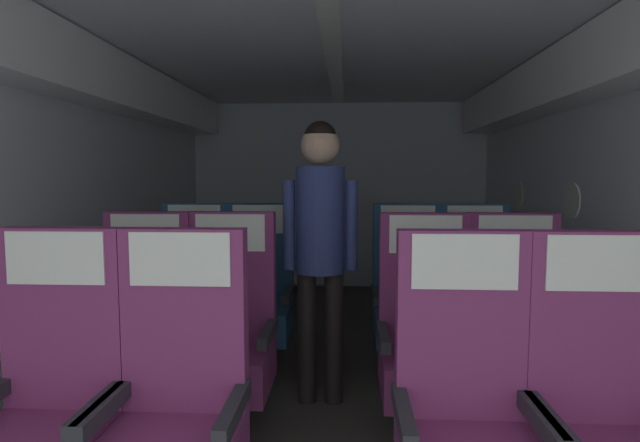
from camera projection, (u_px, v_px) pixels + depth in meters
The scene contains 15 objects.
ground at pixel (330, 384), 3.27m from camera, with size 3.74×6.20×0.02m, color #3D3833.
fuselage_shell at pixel (332, 135), 3.40m from camera, with size 3.62×5.85×2.25m.
seat_a_left_window at pixel (49, 412), 1.85m from camera, with size 0.50×0.48×1.14m.
seat_a_left_aisle at pixel (176, 415), 1.83m from camera, with size 0.50×0.48×1.14m.
seat_a_right_aisle at pixel (605, 427), 1.74m from camera, with size 0.50×0.48×1.14m.
seat_a_right_window at pixel (466, 423), 1.77m from camera, with size 0.50×0.48×1.14m.
seat_b_left_window at pixel (142, 338), 2.70m from camera, with size 0.50×0.48×1.14m.
seat_b_left_aisle at pixel (228, 338), 2.69m from camera, with size 0.50×0.48×1.14m.
seat_b_right_aisle at pixel (517, 343), 2.61m from camera, with size 0.50×0.48×1.14m.
seat_b_right_window at pixel (426, 343), 2.62m from camera, with size 0.50×0.48×1.14m.
seat_c_left_window at pixel (192, 298), 3.57m from camera, with size 0.50×0.48×1.14m.
seat_c_left_aisle at pixel (258, 299), 3.55m from camera, with size 0.50×0.48×1.14m.
seat_c_right_aisle at pixel (475, 302), 3.48m from camera, with size 0.50×0.48×1.14m.
seat_c_right_window at pixel (408, 301), 3.49m from camera, with size 0.50×0.48×1.14m.
flight_attendant at pixel (320, 231), 2.92m from camera, with size 0.43×0.28×1.64m.
Camera 1 is at (0.10, -0.26, 1.33)m, focal length 28.43 mm.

